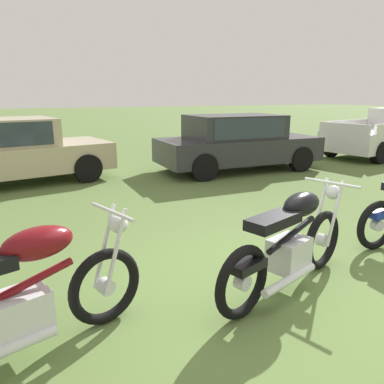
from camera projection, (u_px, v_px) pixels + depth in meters
The scene contains 4 objects.
ground_plane at pixel (273, 280), 4.00m from camera, with size 120.00×120.00×0.00m, color #567038.
motorcycle_maroon at pixel (19, 299), 2.70m from camera, with size 2.04×0.92×1.02m.
motorcycle_black at pixel (290, 243), 3.71m from camera, with size 2.01×0.94×1.02m.
car_charcoal at pixel (237, 140), 9.67m from camera, with size 4.20×1.90×1.43m.
Camera 1 is at (-2.34, -2.92, 1.91)m, focal length 35.16 mm.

